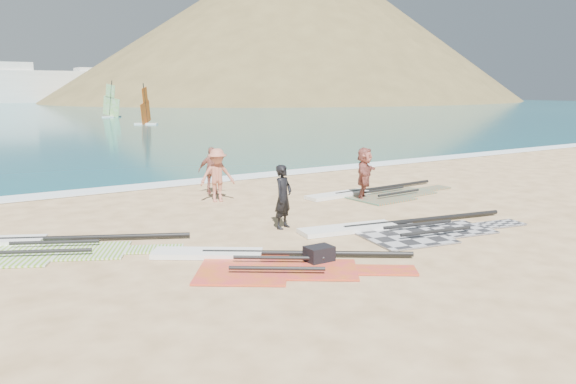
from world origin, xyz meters
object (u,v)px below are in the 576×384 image
rig_grey (400,229)px  person_wetsuit (283,197)px  gear_bag_near (319,255)px  beachgoer_back (212,171)px  rig_red (257,261)px  rig_orange (372,194)px  beachgoer_right (364,173)px  beachgoer_mid (217,175)px  rig_green (35,246)px

rig_grey → person_wetsuit: size_ratio=3.65×
gear_bag_near → beachgoer_back: 8.69m
rig_grey → rig_red: rig_grey is taller
person_wetsuit → beachgoer_back: (0.53, 5.53, -0.02)m
rig_grey → rig_orange: size_ratio=1.07×
rig_red → person_wetsuit: bearing=82.0°
rig_red → beachgoer_right: (6.55, 4.23, 0.83)m
rig_red → gear_bag_near: 1.34m
beachgoer_back → beachgoer_mid: bearing=102.6°
rig_orange → gear_bag_near: gear_bag_near is taller
person_wetsuit → beachgoer_back: size_ratio=1.03×
rig_orange → gear_bag_near: 8.07m
gear_bag_near → beachgoer_right: bearing=42.2°
beachgoer_back → beachgoer_right: size_ratio=0.95×
rig_red → beachgoer_mid: beachgoer_mid is taller
rig_red → beachgoer_mid: size_ratio=2.83×
rig_grey → beachgoer_mid: bearing=120.8°
rig_red → person_wetsuit: person_wetsuit is taller
rig_green → beachgoer_right: bearing=28.8°
rig_red → beachgoer_mid: 6.94m
gear_bag_near → person_wetsuit: 3.22m
person_wetsuit → beachgoer_right: beachgoer_right is taller
rig_red → rig_green: bearing=169.5°
person_wetsuit → beachgoer_back: person_wetsuit is taller
person_wetsuit → rig_orange: bearing=-2.8°
rig_red → gear_bag_near: size_ratio=8.59×
rig_orange → beachgoer_back: beachgoer_back is taller
rig_green → beachgoer_mid: bearing=50.7°
rig_green → rig_orange: bearing=30.5°
rig_grey → beachgoer_back: beachgoer_back is taller
rig_grey → gear_bag_near: 3.54m
gear_bag_near → person_wetsuit: person_wetsuit is taller
beachgoer_back → person_wetsuit: bearing=115.5°
beachgoer_mid → beachgoer_back: bearing=84.5°
person_wetsuit → beachgoer_mid: bearing=62.1°
rig_green → beachgoer_right: size_ratio=3.18×
rig_orange → person_wetsuit: size_ratio=3.42×
rig_orange → rig_red: 8.58m
person_wetsuit → rig_grey: bearing=-65.8°
gear_bag_near → beachgoer_right: beachgoer_right is taller
beachgoer_back → rig_red: bearing=102.3°
rig_grey → beachgoer_right: bearing=72.4°
rig_red → rig_grey: bearing=39.3°
rig_grey → person_wetsuit: 3.19m
beachgoer_mid → rig_grey: bearing=-56.6°
rig_orange → person_wetsuit: (-5.13, -2.27, 0.81)m
rig_green → rig_red: bearing=-18.5°
gear_bag_near → beachgoer_mid: size_ratio=0.33×
person_wetsuit → rig_green: bearing=139.0°
rig_red → person_wetsuit: size_ratio=2.91×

